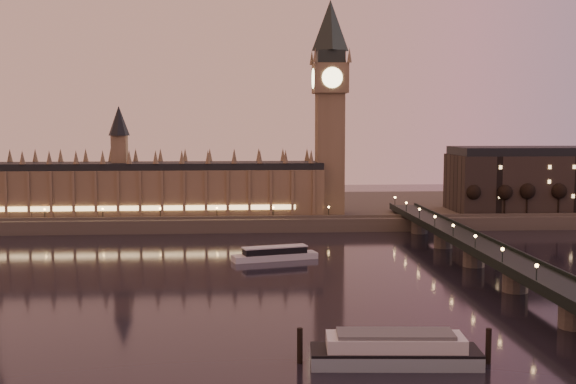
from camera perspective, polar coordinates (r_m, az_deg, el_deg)
name	(u,v)px	position (r m, az deg, el deg)	size (l,w,h in m)	color
ground	(207,282)	(230.21, -6.42, -7.10)	(700.00, 700.00, 0.00)	black
far_embankment	(275,209)	(392.78, -1.00, -1.37)	(560.00, 130.00, 6.00)	#423D35
palace_of_westminster	(133,183)	(350.25, -12.16, 0.74)	(180.00, 26.62, 52.00)	brown
big_ben	(330,93)	(348.44, 3.34, 7.78)	(17.68, 17.68, 104.00)	brown
westminster_bridge	(492,261)	(242.85, 15.80, -5.29)	(13.20, 260.00, 15.30)	black
bare_tree_0	(471,195)	(352.66, 14.24, -0.22)	(6.54, 6.54, 13.30)	black
bare_tree_1	(501,195)	(357.44, 16.45, -0.20)	(6.54, 6.54, 13.30)	black
bare_tree_2	(530,194)	(362.73, 18.59, -0.18)	(6.54, 6.54, 13.30)	black
bare_tree_3	(560,194)	(368.52, 20.68, -0.16)	(6.54, 6.54, 13.30)	black
cruise_boat_a	(275,254)	(264.84, -1.04, -4.91)	(32.15, 14.83, 5.03)	silver
moored_barge	(395,350)	(154.76, 8.45, -12.24)	(40.48, 12.43, 7.44)	#7E94A1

